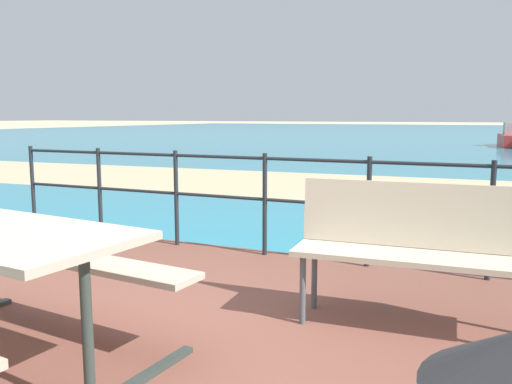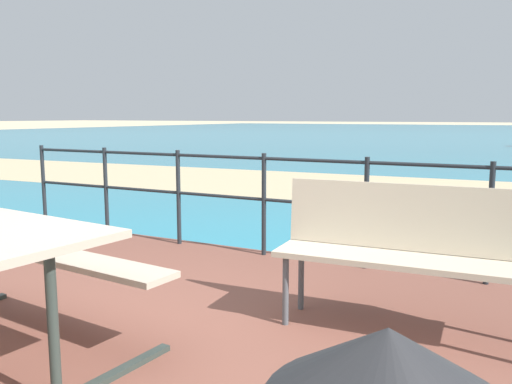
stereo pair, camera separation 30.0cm
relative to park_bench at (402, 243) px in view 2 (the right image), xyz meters
The scene contains 6 objects.
ground_plane 2.08m from the park_bench, 140.92° to the right, with size 240.00×240.00×0.00m, color beige.
patio_paving 2.07m from the park_bench, 140.92° to the right, with size 6.40×5.20×0.06m, color brown.
sea_water 38.78m from the park_bench, 92.27° to the left, with size 90.00×90.00×0.01m, color teal.
beach_strip 7.00m from the park_bench, 102.75° to the left, with size 54.00×4.12×0.01m, color tan.
park_bench is the anchor object (origin of this frame).
railing_fence 1.96m from the park_bench, 141.83° to the left, with size 5.94×0.04×0.98m.
Camera 2 is at (2.18, -1.98, 1.38)m, focal length 37.06 mm.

